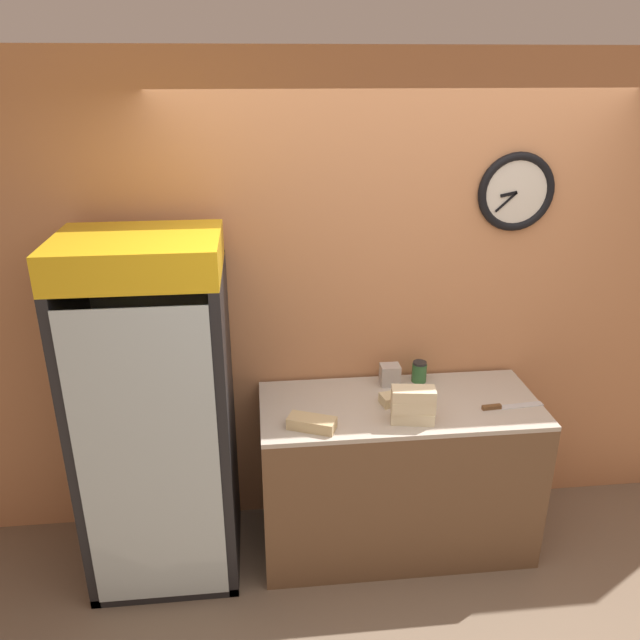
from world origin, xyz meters
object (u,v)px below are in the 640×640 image
(sandwich_flat_left, at_px, (400,398))
(sandwich_stack_bottom, at_px, (412,416))
(sandwich_flat_right, at_px, (312,423))
(napkin_dispenser, at_px, (390,375))
(beverage_cooler, at_px, (156,394))
(chefs_knife, at_px, (504,406))
(condiment_jar, at_px, (419,372))
(sandwich_stack_middle, at_px, (413,405))
(sandwich_stack_top, at_px, (414,394))

(sandwich_flat_left, bearing_deg, sandwich_stack_bottom, -84.08)
(sandwich_flat_right, xyz_separation_m, napkin_dispenser, (0.49, 0.42, 0.03))
(beverage_cooler, height_order, chefs_knife, beverage_cooler)
(sandwich_flat_right, height_order, chefs_knife, sandwich_flat_right)
(condiment_jar, bearing_deg, sandwich_stack_middle, -108.78)
(sandwich_stack_top, xyz_separation_m, chefs_knife, (0.52, 0.08, -0.15))
(sandwich_flat_right, bearing_deg, condiment_jar, 33.51)
(sandwich_stack_middle, bearing_deg, sandwich_stack_bottom, 0.00)
(beverage_cooler, distance_m, sandwich_flat_right, 0.82)
(sandwich_stack_top, distance_m, chefs_knife, 0.55)
(sandwich_stack_middle, xyz_separation_m, sandwich_stack_top, (0.00, 0.00, 0.06))
(condiment_jar, bearing_deg, chefs_knife, -42.33)
(beverage_cooler, distance_m, sandwich_flat_left, 1.29)
(napkin_dispenser, bearing_deg, sandwich_stack_bottom, -85.66)
(sandwich_stack_middle, distance_m, chefs_knife, 0.53)
(beverage_cooler, bearing_deg, chefs_knife, -4.19)
(beverage_cooler, height_order, sandwich_flat_left, beverage_cooler)
(napkin_dispenser, bearing_deg, sandwich_flat_left, -87.12)
(beverage_cooler, xyz_separation_m, sandwich_stack_bottom, (1.30, -0.22, -0.09))
(sandwich_flat_left, xyz_separation_m, napkin_dispenser, (-0.01, 0.21, 0.03))
(sandwich_stack_bottom, height_order, chefs_knife, sandwich_stack_bottom)
(napkin_dispenser, bearing_deg, condiment_jar, 6.11)
(sandwich_flat_left, relative_size, napkin_dispenser, 1.91)
(sandwich_stack_middle, distance_m, sandwich_stack_top, 0.06)
(sandwich_flat_left, relative_size, sandwich_flat_right, 0.88)
(sandwich_stack_bottom, relative_size, sandwich_stack_middle, 1.02)
(sandwich_stack_top, xyz_separation_m, napkin_dispenser, (-0.03, 0.41, -0.10))
(sandwich_flat_left, xyz_separation_m, condiment_jar, (0.16, 0.23, 0.03))
(sandwich_stack_middle, bearing_deg, chefs_knife, 9.03)
(sandwich_flat_right, bearing_deg, beverage_cooler, 163.77)
(sandwich_flat_right, bearing_deg, napkin_dispenser, 40.78)
(sandwich_stack_bottom, distance_m, sandwich_stack_middle, 0.06)
(sandwich_flat_left, distance_m, napkin_dispenser, 0.21)
(beverage_cooler, height_order, condiment_jar, beverage_cooler)
(sandwich_stack_bottom, bearing_deg, sandwich_flat_right, -178.63)
(beverage_cooler, relative_size, sandwich_stack_middle, 8.25)
(sandwich_flat_right, distance_m, condiment_jar, 0.79)
(sandwich_flat_right, height_order, condiment_jar, condiment_jar)
(sandwich_stack_top, xyz_separation_m, condiment_jar, (0.14, 0.43, -0.10))
(sandwich_stack_bottom, bearing_deg, condiment_jar, 71.22)
(sandwich_stack_middle, relative_size, sandwich_flat_right, 0.88)
(sandwich_stack_middle, xyz_separation_m, chefs_knife, (0.52, 0.08, -0.09))
(sandwich_stack_top, bearing_deg, napkin_dispenser, 94.34)
(sandwich_stack_bottom, xyz_separation_m, sandwich_stack_top, (0.00, 0.00, 0.13))
(sandwich_stack_top, height_order, napkin_dispenser, sandwich_stack_top)
(sandwich_stack_top, xyz_separation_m, sandwich_flat_right, (-0.52, -0.01, -0.13))
(sandwich_stack_bottom, height_order, napkin_dispenser, napkin_dispenser)
(sandwich_stack_top, height_order, sandwich_flat_right, sandwich_stack_top)
(sandwich_stack_bottom, relative_size, sandwich_stack_top, 1.01)
(chefs_knife, bearing_deg, beverage_cooler, 175.81)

